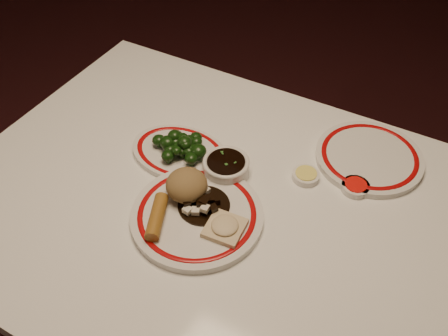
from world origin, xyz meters
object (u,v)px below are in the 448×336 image
dining_table (217,228)px  stirfry_heap (204,204)px  rice_mound (187,185)px  broccoli_pile (181,144)px  main_plate (197,216)px  soy_bowl (226,168)px  spring_roll (157,217)px  broccoli_plate (180,153)px  fried_wonton (225,227)px

dining_table → stirfry_heap: bearing=-104.7°
rice_mound → broccoli_pile: 0.15m
main_plate → soy_bowl: size_ratio=3.43×
stirfry_heap → dining_table: bearing=75.3°
broccoli_pile → spring_roll: bearing=-70.9°
main_plate → rice_mound: rice_mound is taller
broccoli_plate → soy_bowl: soy_bowl is taller
dining_table → fried_wonton: (0.06, -0.07, 0.12)m
broccoli_pile → rice_mound: bearing=-52.5°
dining_table → broccoli_pile: (-0.15, 0.09, 0.13)m
broccoli_plate → soy_bowl: size_ratio=2.34×
spring_roll → broccoli_pile: 0.22m
spring_roll → stirfry_heap: size_ratio=0.97×
broccoli_pile → broccoli_plate: bearing=-177.6°
dining_table → broccoli_plate: 0.20m
fried_wonton → stirfry_heap: (-0.07, 0.03, 0.00)m
broccoli_plate → broccoli_pile: bearing=2.4°
main_plate → stirfry_heap: stirfry_heap is taller
fried_wonton → broccoli_plate: 0.27m
stirfry_heap → soy_bowl: 0.13m
fried_wonton → broccoli_pile: (-0.21, 0.16, 0.01)m
soy_bowl → dining_table: bearing=-74.3°
stirfry_heap → soy_bowl: stirfry_heap is taller
spring_roll → fried_wonton: (0.14, 0.05, -0.01)m
dining_table → fried_wonton: size_ratio=14.56×
dining_table → soy_bowl: soy_bowl is taller
rice_mound → stirfry_heap: 0.06m
stirfry_heap → broccoli_plate: bearing=138.5°
dining_table → main_plate: 0.12m
dining_table → main_plate: main_plate is taller
main_plate → broccoli_pile: 0.20m
broccoli_plate → broccoli_pile: broccoli_pile is taller
stirfry_heap → broccoli_pile: (-0.14, 0.13, 0.01)m
main_plate → rice_mound: size_ratio=4.01×
main_plate → spring_roll: 0.09m
stirfry_heap → main_plate: bearing=-99.7°
main_plate → rice_mound: (-0.05, 0.03, 0.04)m
stirfry_heap → soy_bowl: size_ratio=1.06×
main_plate → soy_bowl: bearing=94.1°
main_plate → rice_mound: bearing=142.7°
fried_wonton → soy_bowl: 0.18m
stirfry_heap → broccoli_pile: bearing=137.4°
broccoli_plate → spring_roll: bearing=-69.7°
dining_table → broccoli_pile: bearing=149.1°
dining_table → spring_roll: bearing=-122.2°
fried_wonton → dining_table: bearing=130.0°
spring_roll → broccoli_pile: broccoli_pile is taller
broccoli_plate → soy_bowl: (0.13, -0.00, 0.01)m
spring_roll → rice_mound: bearing=57.2°
main_plate → fried_wonton: size_ratio=4.46×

